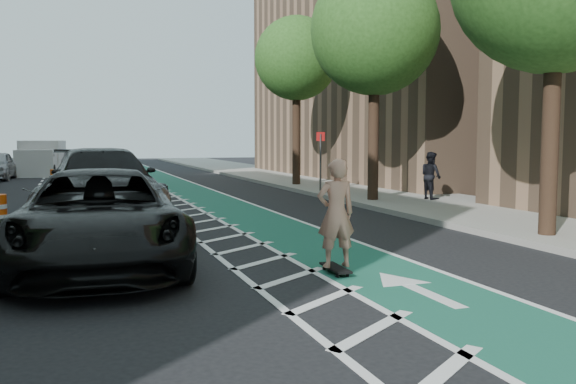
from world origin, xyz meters
name	(u,v)px	position (x,y,z in m)	size (l,w,h in m)	color
ground	(181,268)	(0.00, 0.00, 0.00)	(120.00, 120.00, 0.00)	black
bike_lane	(219,203)	(3.00, 10.00, 0.01)	(2.00, 90.00, 0.01)	#16503D
buffer_strip	(175,205)	(1.50, 10.00, 0.01)	(1.40, 90.00, 0.01)	silver
sidewalk_right	(387,195)	(9.50, 10.00, 0.07)	(5.00, 90.00, 0.15)	gray
curb_right	(328,197)	(7.05, 10.00, 0.08)	(0.12, 90.00, 0.16)	gray
building_right_far	(429,9)	(17.50, 20.00, 9.50)	(14.00, 22.00, 19.00)	#84664C
tree_r_c	(376,31)	(7.90, 8.00, 5.77)	(4.20, 4.20, 7.90)	#382619
tree_r_d	(293,60)	(7.90, 16.00, 5.77)	(4.20, 4.20, 7.90)	#382619
sign_post	(321,160)	(7.60, 12.00, 1.35)	(0.35, 0.08, 2.47)	#4C4C4C
skateboard	(336,268)	(2.30, -1.34, 0.10)	(0.28, 0.88, 0.12)	black
skateboarder	(336,213)	(2.30, -1.34, 1.00)	(0.65, 0.42, 1.77)	tan
suv_near	(99,218)	(-1.31, 0.54, 0.84)	(2.79, 6.06, 1.68)	black
suv_far	(103,183)	(-0.92, 7.50, 0.97)	(2.73, 6.70, 1.95)	black
car_grey	(63,161)	(-2.21, 31.41, 0.76)	(1.60, 4.60, 1.52)	#5B5A5F
pedestrian	(431,176)	(9.81, 7.54, 0.96)	(0.79, 0.61, 1.62)	black
box_truck	(41,159)	(-3.44, 29.56, 0.97)	(2.79, 5.26, 2.10)	silver
barrel_b	(65,194)	(-1.95, 11.27, 0.37)	(0.58, 0.58, 0.79)	#FF520D
barrel_c	(56,179)	(-2.40, 19.00, 0.39)	(0.61, 0.61, 0.83)	#FF650D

